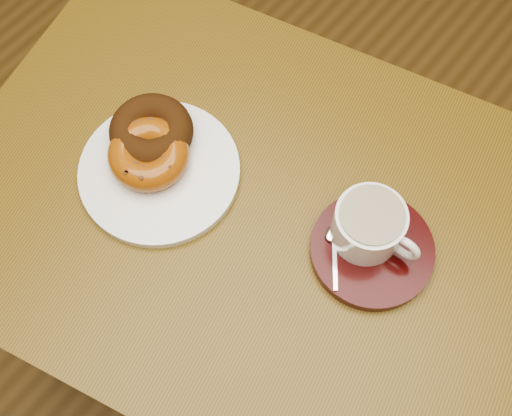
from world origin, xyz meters
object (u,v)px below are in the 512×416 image
Objects in this scene: donut_plate at (160,171)px; cafe_table at (246,238)px; coffee_cup at (370,225)px; saucer at (372,250)px.

cafe_table is at bearing 17.09° from donut_plate.
coffee_cup is at bearing 20.02° from donut_plate.
donut_plate is at bearing -162.71° from coffee_cup.
cafe_table is 0.18m from donut_plate.
saucer is (0.29, 0.09, 0.00)m from donut_plate.
coffee_cup is (-0.02, 0.01, 0.04)m from saucer.
coffee_cup is at bearing 152.85° from saucer.
coffee_cup reaches higher than donut_plate.
donut_plate is 1.38× the size of saucer.
cafe_table is 4.21× the size of donut_plate.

